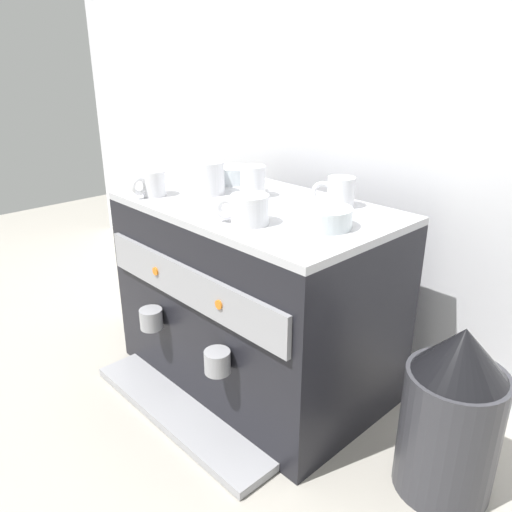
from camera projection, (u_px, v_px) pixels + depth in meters
The scene contains 12 objects.
ground_plane at pixel (256, 374), 1.37m from camera, with size 4.00×4.00×0.00m, color #9E998E.
tiled_backsplash_wall at pixel (346, 148), 1.37m from camera, with size 2.80×0.03×1.14m, color silver.
espresso_machine at pixel (255, 296), 1.28m from camera, with size 0.67×0.51×0.48m.
ceramic_cup_0 at pixel (209, 177), 1.27m from camera, with size 0.08×0.12×0.08m.
ceramic_cup_1 at pixel (339, 192), 1.16m from camera, with size 0.08×0.08×0.07m.
ceramic_cup_2 at pixel (248, 209), 1.05m from camera, with size 0.10×0.09×0.06m.
ceramic_cup_3 at pixel (253, 181), 1.24m from camera, with size 0.08×0.09×0.08m.
ceramic_cup_4 at pixel (152, 183), 1.25m from camera, with size 0.06×0.09×0.06m.
ceramic_bowl_0 at pixel (324, 218), 1.03m from camera, with size 0.11×0.11×0.04m.
ceramic_bowl_1 at pixel (233, 175), 1.38m from camera, with size 0.10×0.10×0.04m.
coffee_grinder at pixel (451, 414), 0.96m from camera, with size 0.19×0.19×0.36m.
milk_pitcher at pixel (140, 295), 1.66m from camera, with size 0.10×0.10×0.15m, color #B7B7BC.
Camera 1 is at (0.84, -0.79, 0.81)m, focal length 35.53 mm.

